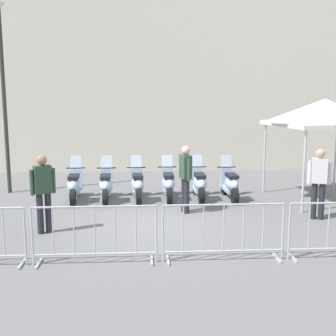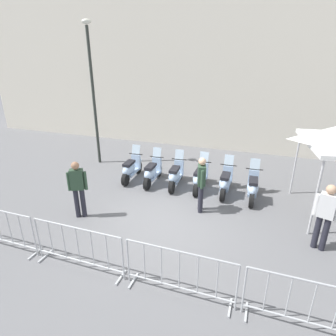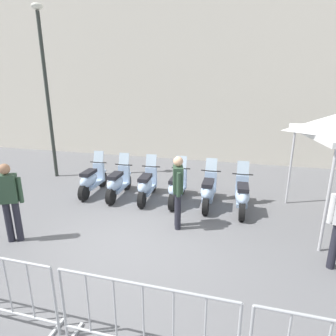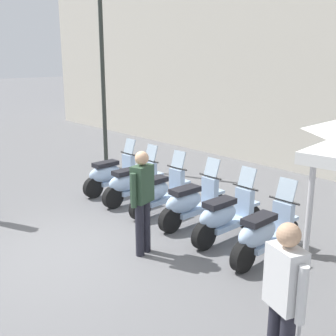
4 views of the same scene
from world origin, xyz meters
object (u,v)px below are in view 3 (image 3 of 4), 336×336
at_px(motorcycle_3, 177,187).
at_px(motorcycle_5, 242,195).
at_px(barrier_segment_3, 144,322).
at_px(motorcycle_0, 92,180).
at_px(street_lamp, 45,78).
at_px(officer_mid_plaza, 9,199).
at_px(motorcycle_2, 147,185).
at_px(motorcycle_1, 118,183).
at_px(motorcycle_4, 208,191).
at_px(officer_by_barriers, 178,188).

distance_m(motorcycle_3, motorcycle_5, 1.80).
distance_m(motorcycle_3, barrier_segment_3, 4.81).
bearing_deg(motorcycle_3, motorcycle_0, 173.03).
relative_size(street_lamp, officer_mid_plaza, 3.33).
xyz_separation_m(motorcycle_2, motorcycle_3, (0.89, -0.07, 0.00)).
relative_size(barrier_segment_3, officer_mid_plaza, 1.28).
height_order(barrier_segment_3, officer_mid_plaza, officer_mid_plaza).
bearing_deg(motorcycle_5, motorcycle_3, 168.14).
height_order(motorcycle_1, motorcycle_4, same).
relative_size(motorcycle_2, barrier_segment_3, 0.78).
xyz_separation_m(motorcycle_4, officer_mid_plaza, (-4.14, -2.37, 0.53)).
relative_size(motorcycle_5, officer_mid_plaza, 1.00).
xyz_separation_m(motorcycle_5, officer_mid_plaza, (-5.02, -2.15, 0.53)).
bearing_deg(officer_by_barriers, motorcycle_2, 124.22).
bearing_deg(motorcycle_3, officer_by_barriers, -83.82).
relative_size(motorcycle_1, officer_by_barriers, 1.00).
bearing_deg(barrier_segment_3, motorcycle_4, 80.10).
bearing_deg(street_lamp, motorcycle_1, -30.38).
relative_size(motorcycle_2, officer_by_barriers, 1.00).
xyz_separation_m(motorcycle_3, barrier_segment_3, (0.07, -4.81, 0.07)).
xyz_separation_m(motorcycle_5, officer_by_barriers, (-1.60, -1.10, 0.53)).
relative_size(motorcycle_2, motorcycle_5, 1.00).
relative_size(motorcycle_1, motorcycle_2, 1.00).
bearing_deg(motorcycle_0, officer_by_barriers, -32.47).
relative_size(motorcycle_1, motorcycle_3, 1.00).
distance_m(motorcycle_4, street_lamp, 6.67).
xyz_separation_m(motorcycle_1, street_lamp, (-2.91, 1.71, 3.03)).
xyz_separation_m(street_lamp, officer_mid_plaza, (1.44, -4.39, -2.50)).
height_order(motorcycle_0, officer_by_barriers, officer_by_barriers).
distance_m(motorcycle_0, motorcycle_3, 2.69).
xyz_separation_m(street_lamp, officer_by_barriers, (4.86, -3.34, -2.50)).
bearing_deg(motorcycle_5, officer_mid_plaza, -156.83).
bearing_deg(motorcycle_3, motorcycle_4, -9.85).
bearing_deg(motorcycle_3, motorcycle_2, 175.43).
xyz_separation_m(motorcycle_5, barrier_segment_3, (-1.69, -4.44, 0.07)).
bearing_deg(motorcycle_1, motorcycle_4, -6.69).
bearing_deg(motorcycle_5, motorcycle_2, 170.56).
bearing_deg(motorcycle_2, motorcycle_1, 174.35).
bearing_deg(motorcycle_0, barrier_segment_3, -61.92).
bearing_deg(barrier_segment_3, officer_by_barriers, 88.50).
xyz_separation_m(motorcycle_0, officer_mid_plaza, (-0.59, -2.85, 0.53)).
bearing_deg(motorcycle_0, motorcycle_2, -8.17).
relative_size(motorcycle_0, officer_mid_plaza, 1.00).
height_order(motorcycle_5, barrier_segment_3, motorcycle_5).
xyz_separation_m(motorcycle_0, motorcycle_1, (0.88, -0.17, 0.00)).
bearing_deg(motorcycle_3, street_lamp, 158.33).
bearing_deg(officer_by_barriers, motorcycle_0, 147.53).
relative_size(motorcycle_4, barrier_segment_3, 0.78).
bearing_deg(street_lamp, motorcycle_4, -19.90).
distance_m(motorcycle_0, officer_by_barriers, 3.39).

